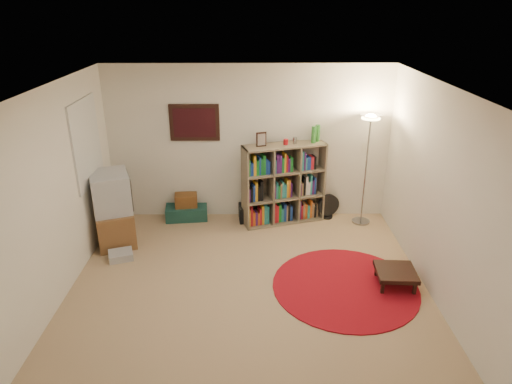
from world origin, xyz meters
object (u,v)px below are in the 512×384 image
(side_table, at_px, (396,273))
(tv_stand, at_px, (113,209))
(floor_fan, at_px, (328,206))
(bookshelf, at_px, (282,185))
(floor_lamp, at_px, (369,134))
(suitcase, at_px, (187,212))

(side_table, bearing_deg, tv_stand, 162.77)
(floor_fan, bearing_deg, tv_stand, 174.57)
(tv_stand, height_order, side_table, tv_stand)
(floor_fan, relative_size, tv_stand, 0.38)
(bookshelf, relative_size, floor_lamp, 0.87)
(tv_stand, bearing_deg, bookshelf, -5.75)
(floor_lamp, xyz_separation_m, floor_fan, (-0.52, 0.16, -1.28))
(floor_lamp, relative_size, floor_fan, 4.27)
(bookshelf, bearing_deg, floor_lamp, -19.61)
(bookshelf, bearing_deg, tv_stand, 178.14)
(side_table, bearing_deg, floor_fan, 105.73)
(floor_fan, distance_m, side_table, 2.05)
(floor_fan, distance_m, tv_stand, 3.41)
(bookshelf, height_order, floor_fan, bookshelf)
(floor_fan, distance_m, suitcase, 2.36)
(bookshelf, distance_m, side_table, 2.34)
(floor_fan, xyz_separation_m, suitcase, (-2.35, 0.03, -0.10))
(bookshelf, bearing_deg, side_table, -71.36)
(suitcase, bearing_deg, tv_stand, -145.86)
(bookshelf, height_order, floor_lamp, floor_lamp)
(suitcase, bearing_deg, bookshelf, -10.99)
(bookshelf, relative_size, floor_fan, 3.73)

